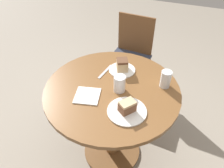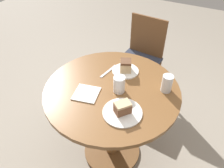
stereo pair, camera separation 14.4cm
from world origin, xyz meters
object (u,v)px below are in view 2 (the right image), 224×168
at_px(chair, 140,58).
at_px(glass_lemonade, 119,85).
at_px(plate_far, 122,112).
at_px(cake_slice_far, 123,108).
at_px(plate_near, 125,71).
at_px(glass_water, 167,84).
at_px(cake_slice_near, 126,66).

bearing_deg(chair, glass_lemonade, -74.19).
xyz_separation_m(plate_far, cake_slice_far, (0.00, 0.00, 0.04)).
distance_m(chair, plate_near, 0.74).
bearing_deg(cake_slice_far, glass_water, 61.91).
height_order(plate_far, cake_slice_far, cake_slice_far).
height_order(plate_near, glass_lemonade, glass_lemonade).
xyz_separation_m(plate_far, glass_water, (0.18, 0.33, 0.05)).
relative_size(chair, glass_water, 7.00).
height_order(cake_slice_far, glass_water, glass_water).
bearing_deg(glass_water, plate_near, 168.89).
relative_size(plate_near, glass_water, 1.63).
height_order(chair, cake_slice_near, chair).
distance_m(glass_lemonade, glass_water, 0.33).
distance_m(plate_far, glass_water, 0.38).
relative_size(plate_near, cake_slice_near, 1.81).
bearing_deg(cake_slice_far, plate_near, 112.65).
distance_m(plate_near, glass_water, 0.35).
distance_m(plate_far, cake_slice_far, 0.04).
bearing_deg(plate_far, plate_near, 112.65).
relative_size(chair, plate_far, 3.52).
height_order(plate_far, glass_water, glass_water).
xyz_separation_m(plate_near, plate_far, (0.16, -0.39, 0.00)).
bearing_deg(cake_slice_far, plate_far, 0.00).
bearing_deg(glass_lemonade, glass_water, 29.20).
height_order(plate_near, cake_slice_near, cake_slice_near).
distance_m(cake_slice_near, cake_slice_far, 0.43).
bearing_deg(glass_lemonade, cake_slice_near, 103.96).
xyz_separation_m(chair, cake_slice_far, (0.29, -1.06, 0.36)).
relative_size(plate_far, cake_slice_far, 2.11).
height_order(cake_slice_near, glass_lemonade, glass_lemonade).
distance_m(chair, plate_far, 1.14).
relative_size(plate_near, cake_slice_far, 1.72).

